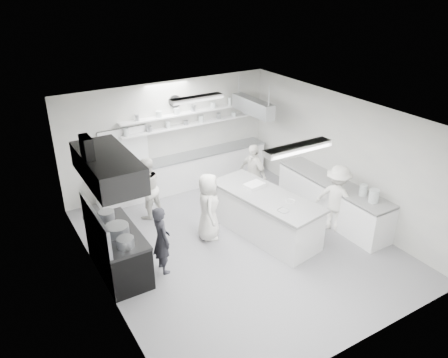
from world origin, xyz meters
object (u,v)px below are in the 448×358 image
cook_stove (162,240)px  prep_island (265,215)px  right_counter (332,200)px  back_counter (185,172)px  cook_back (147,188)px  stove (118,253)px

cook_stove → prep_island: bearing=-88.2°
prep_island → right_counter: bearing=-16.3°
prep_island → cook_stove: (-2.59, -0.04, 0.24)m
right_counter → cook_stove: 4.48m
right_counter → cook_stove: bearing=177.7°
back_counter → cook_back: (-1.55, -1.04, 0.33)m
right_counter → cook_stove: (-4.47, 0.18, 0.26)m
back_counter → prep_island: prep_island is taller
stove → back_counter: size_ratio=0.36×
right_counter → cook_stove: size_ratio=2.25×
stove → cook_back: cook_back is taller
stove → back_counter: 4.03m
stove → right_counter: right_counter is taller
cook_back → stove: bearing=40.9°
back_counter → right_counter: right_counter is taller
prep_island → back_counter: bearing=88.8°
right_counter → prep_island: size_ratio=1.24×
stove → back_counter: bearing=44.0°
stove → prep_island: prep_island is taller
cook_stove → cook_back: (0.57, 2.18, 0.06)m
cook_back → back_counter: bearing=-157.4°
cook_back → cook_stove: bearing=63.8°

